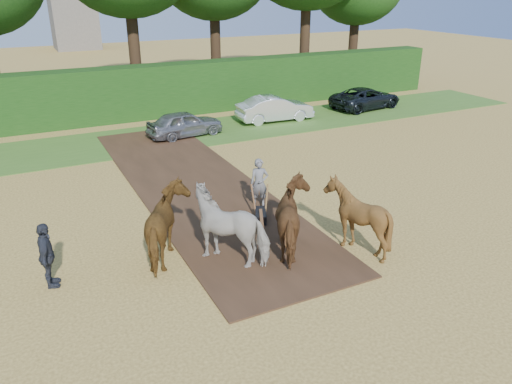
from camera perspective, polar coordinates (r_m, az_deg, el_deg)
The scene contains 7 objects.
ground at distance 13.40m, azimuth -2.71°, elevation -10.51°, with size 120.00×120.00×0.00m, color gold.
earth_strip at distance 19.69m, azimuth -6.99°, elevation 0.77°, with size 4.50×17.00×0.05m, color #472D1C.
grass_verge at distance 25.76m, azimuth -15.51°, elevation 5.40°, with size 50.00×5.00×0.03m, color #38601E.
hedgerow at distance 29.71m, azimuth -17.65°, elevation 10.38°, with size 46.00×1.60×3.00m, color #14380F.
spectator_far at distance 13.94m, azimuth -22.79°, elevation -6.74°, with size 1.06×0.44×1.80m, color #23272F.
plough_team at distance 14.35m, azimuth 1.02°, elevation -3.27°, with size 7.33×5.55×2.11m.
parked_cars at distance 26.13m, azimuth -11.74°, elevation 7.54°, with size 36.48×3.27×1.45m.
Camera 1 is at (-4.43, -10.29, 7.35)m, focal length 35.00 mm.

